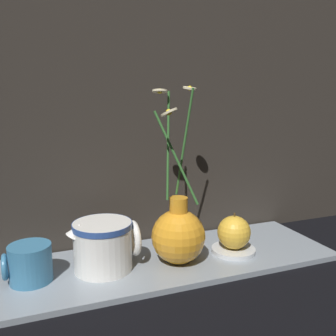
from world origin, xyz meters
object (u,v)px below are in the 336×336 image
Objects in this scene: vase_with_flowers at (178,233)px; orange_fruit at (234,232)px; yellow_mug at (29,264)px; ceramic_pitcher at (104,244)px.

vase_with_flowers is 0.14m from orange_fruit.
orange_fruit reaches higher than yellow_mug.
orange_fruit is (0.30, -0.02, -0.01)m from ceramic_pitcher.
yellow_mug is 0.15m from ceramic_pitcher.
vase_with_flowers reaches higher than ceramic_pitcher.
vase_with_flowers reaches higher than yellow_mug.
ceramic_pitcher reaches higher than orange_fruit.
vase_with_flowers reaches higher than orange_fruit.
yellow_mug is (-0.30, 0.02, -0.03)m from vase_with_flowers.
vase_with_flowers is 4.09× the size of yellow_mug.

